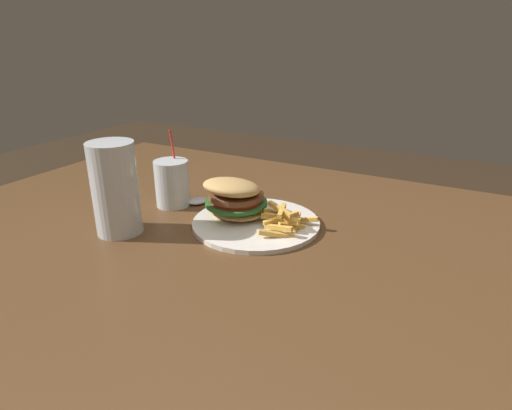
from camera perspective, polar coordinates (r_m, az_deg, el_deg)
name	(u,v)px	position (r m, az deg, el deg)	size (l,w,h in m)	color
dining_table	(241,356)	(0.74, -2.07, -19.52)	(1.64, 1.40, 0.77)	brown
meal_plate_near	(244,208)	(0.90, -1.58, -0.36)	(0.27, 0.27, 0.10)	white
beer_glass	(115,190)	(0.89, -18.25, 1.97)	(0.09, 0.09, 0.19)	silver
juice_glass	(172,185)	(1.01, -11.10, 2.58)	(0.08, 0.08, 0.17)	silver
spoon	(201,201)	(1.03, -7.37, 0.59)	(0.11, 0.14, 0.01)	silver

